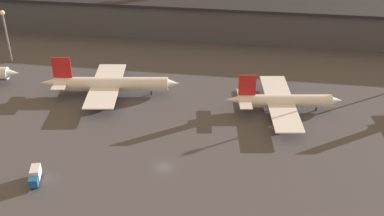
{
  "coord_description": "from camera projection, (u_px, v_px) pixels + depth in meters",
  "views": [
    {
      "loc": [
        22.07,
        -99.49,
        75.45
      ],
      "look_at": [
        4.15,
        21.56,
        6.0
      ],
      "focal_mm": 45.0,
      "sensor_mm": 36.0,
      "label": 1
    }
  ],
  "objects": [
    {
      "name": "terminal_building",
      "position": [
        209.0,
        17.0,
        206.57
      ],
      "size": [
        236.27,
        23.97,
        15.1
      ],
      "color": "#3D424C",
      "rests_on": "ground"
    },
    {
      "name": "lamp_post_0",
      "position": [
        5.0,
        29.0,
        177.58
      ],
      "size": [
        1.8,
        1.8,
        20.33
      ],
      "color": "slate",
      "rests_on": "ground"
    },
    {
      "name": "ground",
      "position": [
        164.0,
        167.0,
        125.65
      ],
      "size": [
        600.0,
        600.0,
        0.0
      ],
      "primitive_type": "plane",
      "color": "#423F44"
    },
    {
      "name": "airplane_1",
      "position": [
        110.0,
        84.0,
        158.91
      ],
      "size": [
        46.12,
        33.37,
        13.45
      ],
      "rotation": [
        0.0,
        0.0,
        0.15
      ],
      "color": "silver",
      "rests_on": "ground"
    },
    {
      "name": "service_vehicle_2",
      "position": [
        35.0,
        175.0,
        119.38
      ],
      "size": [
        3.83,
        6.9,
        3.55
      ],
      "rotation": [
        0.0,
        0.0,
        -1.31
      ],
      "color": "#195199",
      "rests_on": "ground"
    },
    {
      "name": "airplane_2",
      "position": [
        283.0,
        101.0,
        149.75
      ],
      "size": [
        36.54,
        37.09,
        12.36
      ],
      "rotation": [
        0.0,
        0.0,
        0.15
      ],
      "color": "silver",
      "rests_on": "ground"
    }
  ]
}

